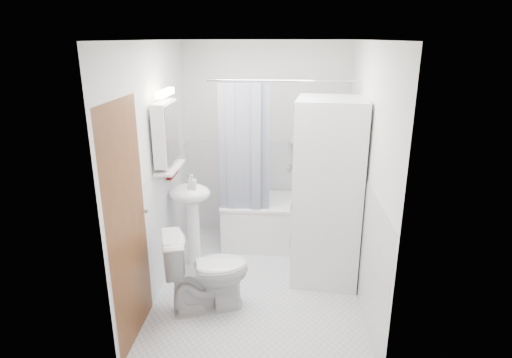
# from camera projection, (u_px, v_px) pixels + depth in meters

# --- Properties ---
(floor) EXTENTS (2.60, 2.60, 0.00)m
(floor) POSITION_uv_depth(u_px,v_px,m) (259.00, 282.00, 4.44)
(floor) COLOR silver
(floor) RESTS_ON ground
(room_walls) EXTENTS (2.60, 2.60, 2.60)m
(room_walls) POSITION_uv_depth(u_px,v_px,m) (259.00, 143.00, 3.98)
(room_walls) COLOR silver
(room_walls) RESTS_ON ground
(wainscot) EXTENTS (1.98, 2.58, 2.58)m
(wainscot) POSITION_uv_depth(u_px,v_px,m) (261.00, 218.00, 4.53)
(wainscot) COLOR white
(wainscot) RESTS_ON ground
(door) EXTENTS (0.05, 2.00, 2.00)m
(door) POSITION_uv_depth(u_px,v_px,m) (145.00, 211.00, 3.67)
(door) COLOR brown
(door) RESTS_ON ground
(bathtub) EXTENTS (1.48, 0.70, 0.57)m
(bathtub) POSITION_uv_depth(u_px,v_px,m) (284.00, 220.00, 5.20)
(bathtub) COLOR white
(bathtub) RESTS_ON ground
(tub_spout) EXTENTS (0.04, 0.12, 0.04)m
(tub_spout) POSITION_uv_depth(u_px,v_px,m) (301.00, 167.00, 5.32)
(tub_spout) COLOR silver
(tub_spout) RESTS_ON room_walls
(curtain_rod) EXTENTS (1.66, 0.02, 0.02)m
(curtain_rod) POSITION_uv_depth(u_px,v_px,m) (287.00, 81.00, 4.39)
(curtain_rod) COLOR silver
(curtain_rod) RESTS_ON room_walls
(shower_curtain) EXTENTS (0.55, 0.02, 1.45)m
(shower_curtain) POSITION_uv_depth(u_px,v_px,m) (244.00, 150.00, 4.66)
(shower_curtain) COLOR #121E40
(shower_curtain) RESTS_ON curtain_rod
(sink) EXTENTS (0.44, 0.37, 1.04)m
(sink) POSITION_uv_depth(u_px,v_px,m) (191.00, 206.00, 4.58)
(sink) COLOR white
(sink) RESTS_ON ground
(medicine_cabinet) EXTENTS (0.13, 0.50, 0.71)m
(medicine_cabinet) POSITION_uv_depth(u_px,v_px,m) (166.00, 131.00, 4.11)
(medicine_cabinet) COLOR white
(medicine_cabinet) RESTS_ON room_walls
(shelf) EXTENTS (0.18, 0.54, 0.02)m
(shelf) POSITION_uv_depth(u_px,v_px,m) (170.00, 168.00, 4.22)
(shelf) COLOR silver
(shelf) RESTS_ON room_walls
(shower_caddy) EXTENTS (0.22, 0.06, 0.02)m
(shower_caddy) POSITION_uv_depth(u_px,v_px,m) (306.00, 147.00, 5.22)
(shower_caddy) COLOR silver
(shower_caddy) RESTS_ON room_walls
(towel) EXTENTS (0.07, 0.31, 0.75)m
(towel) POSITION_uv_depth(u_px,v_px,m) (171.00, 141.00, 4.40)
(towel) COLOR #4D0E11
(towel) RESTS_ON room_walls
(washer_dryer) EXTENTS (0.74, 0.73, 1.88)m
(washer_dryer) POSITION_uv_depth(u_px,v_px,m) (328.00, 192.00, 4.29)
(washer_dryer) COLOR white
(washer_dryer) RESTS_ON ground
(toilet) EXTENTS (0.87, 0.65, 0.76)m
(toilet) POSITION_uv_depth(u_px,v_px,m) (207.00, 271.00, 3.92)
(toilet) COLOR white
(toilet) RESTS_ON ground
(soap_pump) EXTENTS (0.08, 0.17, 0.08)m
(soap_pump) POSITION_uv_depth(u_px,v_px,m) (192.00, 187.00, 4.43)
(soap_pump) COLOR gray
(soap_pump) RESTS_ON sink
(shelf_bottle) EXTENTS (0.07, 0.18, 0.07)m
(shelf_bottle) POSITION_uv_depth(u_px,v_px,m) (166.00, 167.00, 4.07)
(shelf_bottle) COLOR gray
(shelf_bottle) RESTS_ON shelf
(shelf_cup) EXTENTS (0.10, 0.09, 0.10)m
(shelf_cup) POSITION_uv_depth(u_px,v_px,m) (173.00, 158.00, 4.32)
(shelf_cup) COLOR gray
(shelf_cup) RESTS_ON shelf
(shampoo_a) EXTENTS (0.13, 0.17, 0.13)m
(shampoo_a) POSITION_uv_depth(u_px,v_px,m) (294.00, 141.00, 5.21)
(shampoo_a) COLOR gray
(shampoo_a) RESTS_ON shower_caddy
(shampoo_b) EXTENTS (0.08, 0.21, 0.08)m
(shampoo_b) POSITION_uv_depth(u_px,v_px,m) (304.00, 143.00, 5.21)
(shampoo_b) COLOR navy
(shampoo_b) RESTS_ON shower_caddy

